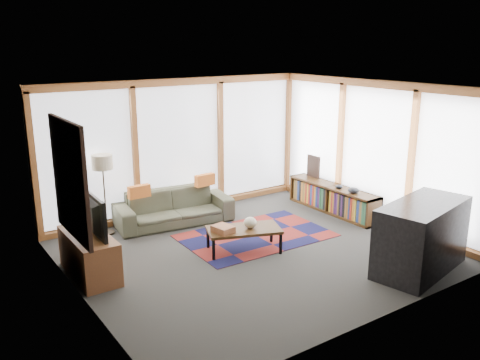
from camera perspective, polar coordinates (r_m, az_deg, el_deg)
ground at (r=8.22m, az=1.59°, el=-8.03°), size 5.50×5.50×0.00m
room_envelope at (r=8.47m, az=2.14°, el=3.62°), size 5.52×5.02×2.62m
rug at (r=8.85m, az=1.78°, el=-6.25°), size 2.54×1.67×0.01m
sofa at (r=9.42m, az=-7.44°, el=-3.05°), size 2.20×1.09×0.62m
pillow_left at (r=9.02m, az=-11.25°, el=-1.28°), size 0.40×0.13×0.22m
pillow_right at (r=9.60m, az=-3.98°, el=0.01°), size 0.41×0.15×0.22m
floor_lamp at (r=9.03m, az=-14.96°, el=-1.62°), size 0.36×0.36×1.41m
coffee_table at (r=8.17m, az=0.43°, el=-6.72°), size 1.29×0.95×0.39m
book_stack at (r=7.92m, az=-1.92°, el=-5.53°), size 0.30×0.35×0.11m
vase at (r=8.09m, az=1.15°, el=-4.81°), size 0.25×0.25×0.18m
bookshelf at (r=10.14m, az=10.36°, el=-2.08°), size 0.39×2.14×0.54m
bowl_a at (r=9.64m, az=12.64°, el=-1.13°), size 0.23×0.23×0.11m
bowl_b at (r=9.89m, az=11.06°, el=-0.73°), size 0.15×0.15×0.07m
shelf_picture at (r=10.58m, az=8.25°, el=1.52°), size 0.05×0.34×0.45m
tv_console at (r=7.63m, az=-16.57°, el=-8.08°), size 0.52×1.24×0.62m
television at (r=7.43m, az=-16.89°, el=-3.78°), size 0.16×1.02×0.58m
bar_counter at (r=7.87m, az=19.71°, el=-6.03°), size 1.75×1.08×1.03m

